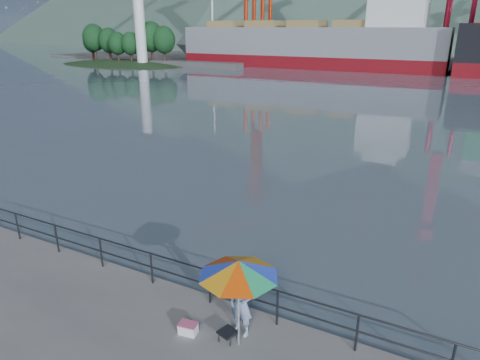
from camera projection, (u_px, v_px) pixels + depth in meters
name	position (u px, v px, depth m)	size (l,w,h in m)	color
harbor_water	(441.00, 53.00, 119.86)	(500.00, 280.00, 0.00)	slate
guardrail	(125.00, 260.00, 12.96)	(22.00, 0.06, 1.03)	#2D3033
lighthouse_islet	(123.00, 62.00, 87.34)	(48.00, 26.40, 19.20)	#263F1E
fisherman	(242.00, 303.00, 10.36)	(0.63, 0.41, 1.73)	#34568A
beach_umbrella	(239.00, 268.00, 9.56)	(1.96, 1.96, 2.28)	white
folding_stool	(228.00, 335.00, 10.34)	(0.50, 0.50, 0.26)	black
cooler_bag	(188.00, 329.00, 10.59)	(0.44, 0.29, 0.25)	silver
fishing_rod	(242.00, 308.00, 11.57)	(0.02, 0.02, 2.35)	black
bulk_carrier	(317.00, 43.00, 78.98)	(48.99, 8.48, 14.50)	maroon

